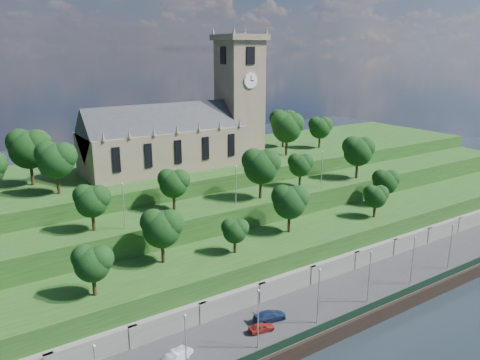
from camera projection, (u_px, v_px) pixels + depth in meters
ground at (340, 340)px, 63.78m from camera, size 320.00×320.00×0.00m
promenade at (310, 313)px, 68.33m from camera, size 160.00×12.00×2.00m
quay_wall at (340, 333)px, 63.44m from camera, size 160.00×0.50×2.20m
fence at (338, 321)px, 63.56m from camera, size 160.00×0.10×1.20m
retaining_wall at (285, 287)px, 72.72m from camera, size 160.00×2.10×5.00m
embankment_lower at (262, 264)px, 77.15m from camera, size 160.00×12.00×8.00m
embankment_upper at (227, 232)px, 85.44m from camera, size 160.00×10.00×12.00m
hilltop at (176, 195)px, 101.90m from camera, size 160.00×32.00×15.00m
church at (186, 129)px, 95.04m from camera, size 38.60×12.35×27.60m
trees_lower at (266, 210)px, 75.66m from camera, size 64.88×9.05×8.39m
trees_upper at (266, 166)px, 85.49m from camera, size 61.05×8.46×9.22m
trees_hilltop at (179, 137)px, 93.21m from camera, size 77.96×16.05×10.05m
lamp_posts_promenade at (319, 292)px, 62.92m from camera, size 60.36×0.36×8.17m
lamp_posts_upper at (236, 182)px, 80.28m from camera, size 40.36×0.36×7.22m
car_left at (261, 327)px, 62.08m from camera, size 3.73×2.02×1.20m
car_middle at (176, 356)px, 55.96m from camera, size 4.84×3.38×1.51m
car_right at (270, 316)px, 64.66m from camera, size 4.97×2.71×1.37m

